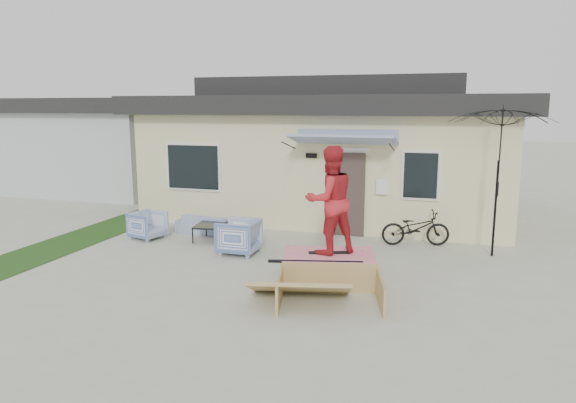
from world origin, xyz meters
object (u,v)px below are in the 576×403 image
(coffee_table, at_px, (213,233))
(bicycle, at_px, (416,224))
(skate_ramp, at_px, (329,269))
(armchair_right, at_px, (239,235))
(skater, at_px, (330,198))
(armchair_left, at_px, (148,224))
(patio_umbrella, at_px, (498,177))
(skateboard, at_px, (329,252))
(loveseat, at_px, (209,221))

(coffee_table, bearing_deg, bicycle, 12.04)
(skate_ramp, bearing_deg, armchair_right, 136.80)
(skater, bearing_deg, armchair_left, -60.36)
(bicycle, height_order, skater, skater)
(bicycle, bearing_deg, skate_ramp, 142.09)
(patio_umbrella, bearing_deg, skateboard, -138.05)
(skate_ramp, bearing_deg, patio_umbrella, 29.37)
(armchair_left, relative_size, patio_umbrella, 0.28)
(patio_umbrella, bearing_deg, skate_ramp, -137.37)
(bicycle, bearing_deg, skateboard, 141.55)
(coffee_table, bearing_deg, skater, -32.61)
(patio_umbrella, bearing_deg, armchair_left, -173.89)
(armchair_left, height_order, armchair_right, armchair_right)
(armchair_left, distance_m, coffee_table, 1.67)
(bicycle, bearing_deg, armchair_right, 101.66)
(armchair_left, bearing_deg, skate_ramp, -96.63)
(armchair_left, bearing_deg, loveseat, -36.92)
(loveseat, xyz_separation_m, coffee_table, (0.44, -0.69, -0.12))
(coffee_table, distance_m, patio_umbrella, 6.60)
(patio_umbrella, height_order, skate_ramp, patio_umbrella)
(armchair_right, relative_size, coffee_table, 1.04)
(armchair_left, bearing_deg, bicycle, -64.22)
(patio_umbrella, relative_size, skater, 1.36)
(skate_ramp, bearing_deg, coffee_table, 133.58)
(loveseat, relative_size, skater, 0.84)
(loveseat, height_order, skater, skater)
(loveseat, distance_m, skate_ramp, 4.77)
(armchair_right, bearing_deg, bicycle, 116.59)
(patio_umbrella, height_order, skateboard, patio_umbrella)
(armchair_right, bearing_deg, coffee_table, -129.70)
(armchair_left, bearing_deg, armchair_right, -87.85)
(armchair_right, height_order, bicycle, bicycle)
(armchair_right, bearing_deg, patio_umbrella, 105.06)
(loveseat, height_order, armchair_left, armchair_left)
(bicycle, distance_m, skateboard, 3.43)
(armchair_right, bearing_deg, skater, 60.98)
(armchair_right, height_order, skater, skater)
(coffee_table, distance_m, bicycle, 4.83)
(armchair_left, distance_m, skateboard, 5.33)
(coffee_table, distance_m, skateboard, 3.99)
(armchair_left, distance_m, skater, 5.46)
(skateboard, bearing_deg, armchair_right, 132.82)
(armchair_left, height_order, skateboard, armchair_left)
(loveseat, distance_m, coffee_table, 0.83)
(armchair_left, bearing_deg, skater, -96.14)
(armchair_right, distance_m, bicycle, 4.14)
(coffee_table, bearing_deg, armchair_left, -170.93)
(coffee_table, relative_size, skater, 0.42)
(loveseat, relative_size, skate_ramp, 0.75)
(patio_umbrella, bearing_deg, armchair_right, -165.01)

